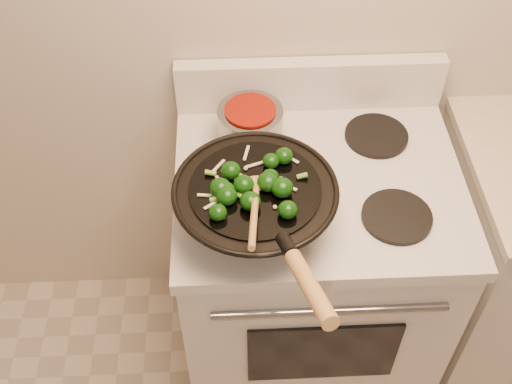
{
  "coord_description": "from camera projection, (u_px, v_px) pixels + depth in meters",
  "views": [
    {
      "loc": [
        -0.42,
        -0.0,
        2.18
      ],
      "look_at": [
        -0.37,
        1.03,
        1.03
      ],
      "focal_mm": 45.0,
      "sensor_mm": 36.0,
      "label": 1
    }
  ],
  "objects": [
    {
      "name": "wooden_spoon",
      "position": [
        255.0,
        200.0,
        1.45
      ],
      "size": [
        0.07,
        0.28,
        0.09
      ],
      "color": "#A97E42",
      "rests_on": "wok"
    },
    {
      "name": "saucepan",
      "position": [
        250.0,
        125.0,
        1.77
      ],
      "size": [
        0.18,
        0.29,
        0.11
      ],
      "color": "gray",
      "rests_on": "stove"
    },
    {
      "name": "stove",
      "position": [
        309.0,
        272.0,
        2.06
      ],
      "size": [
        0.78,
        0.67,
        1.08
      ],
      "color": "silver",
      "rests_on": "ground"
    },
    {
      "name": "wok",
      "position": [
        256.0,
        204.0,
        1.56
      ],
      "size": [
        0.4,
        0.66,
        0.26
      ],
      "color": "black",
      "rests_on": "stove"
    },
    {
      "name": "stirfry",
      "position": [
        251.0,
        186.0,
        1.5
      ],
      "size": [
        0.26,
        0.25,
        0.05
      ],
      "color": "#0B3408",
      "rests_on": "wok"
    }
  ]
}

